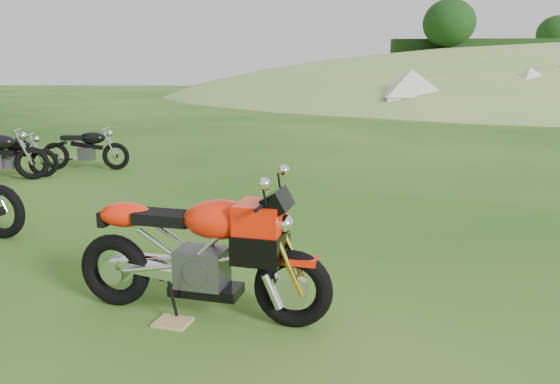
# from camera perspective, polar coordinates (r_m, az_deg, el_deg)

# --- Properties ---
(ground) EXTENTS (120.00, 120.00, 0.00)m
(ground) POSITION_cam_1_polar(r_m,az_deg,el_deg) (6.06, 0.40, -6.67)
(ground) COLOR #14440E
(ground) RESTS_ON ground
(sport_motorcycle) EXTENTS (2.17, 0.92, 1.27)m
(sport_motorcycle) POSITION_cam_1_polar(r_m,az_deg,el_deg) (4.51, -8.47, -5.25)
(sport_motorcycle) COLOR red
(sport_motorcycle) RESTS_ON ground
(plywood_board) EXTENTS (0.32, 0.28, 0.02)m
(plywood_board) POSITION_cam_1_polar(r_m,az_deg,el_deg) (4.63, -11.13, -13.18)
(plywood_board) COLOR tan
(plywood_board) RESTS_ON ground
(vintage_moto_b) EXTENTS (1.73, 0.87, 0.89)m
(vintage_moto_b) POSITION_cam_1_polar(r_m,az_deg,el_deg) (11.36, -26.53, 3.48)
(vintage_moto_b) COLOR black
(vintage_moto_b) RESTS_ON ground
(vintage_moto_d) EXTENTS (1.74, 0.48, 0.91)m
(vintage_moto_d) POSITION_cam_1_polar(r_m,az_deg,el_deg) (11.75, -19.69, 4.39)
(vintage_moto_d) COLOR black
(vintage_moto_d) RESTS_ON ground
(tent_mid) EXTENTS (2.68, 2.68, 2.21)m
(tent_mid) POSITION_cam_1_polar(r_m,az_deg,el_deg) (25.88, 13.55, 10.42)
(tent_mid) COLOR beige
(tent_mid) RESTS_ON ground
(tent_right) EXTENTS (3.24, 3.24, 2.27)m
(tent_right) POSITION_cam_1_polar(r_m,az_deg,el_deg) (26.99, 24.53, 9.79)
(tent_right) COLOR beige
(tent_right) RESTS_ON ground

